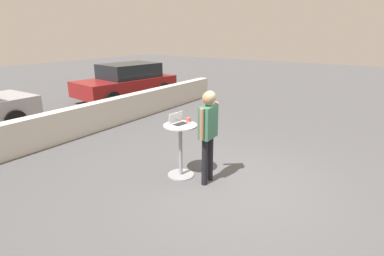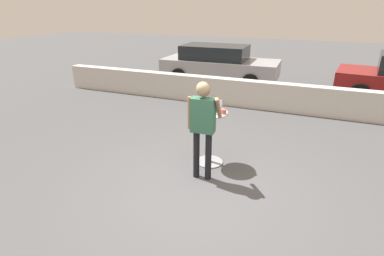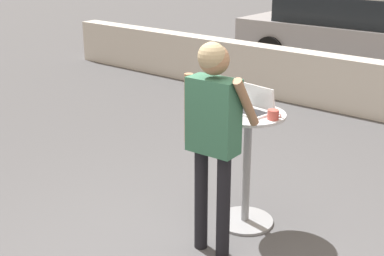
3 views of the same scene
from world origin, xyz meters
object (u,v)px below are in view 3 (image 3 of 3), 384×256
(cafe_table, at_px, (247,161))
(laptop, at_px, (252,107))
(parked_car_further_down, at_px, (353,31))
(standing_person, at_px, (213,123))
(coffee_mug, at_px, (273,115))

(cafe_table, bearing_deg, laptop, 81.31)
(laptop, relative_size, parked_car_further_down, 0.08)
(laptop, distance_m, standing_person, 0.62)
(cafe_table, height_order, parked_car_further_down, parked_car_further_down)
(coffee_mug, relative_size, parked_car_further_down, 0.03)
(coffee_mug, bearing_deg, parked_car_further_down, 108.01)
(cafe_table, relative_size, laptop, 2.81)
(cafe_table, height_order, coffee_mug, coffee_mug)
(parked_car_further_down, bearing_deg, coffee_mug, -71.99)
(laptop, height_order, coffee_mug, laptop)
(coffee_mug, bearing_deg, cafe_table, 176.91)
(parked_car_further_down, bearing_deg, standing_person, -74.80)
(coffee_mug, height_order, parked_car_further_down, parked_car_further_down)
(standing_person, relative_size, parked_car_further_down, 0.39)
(laptop, distance_m, parked_car_further_down, 6.65)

